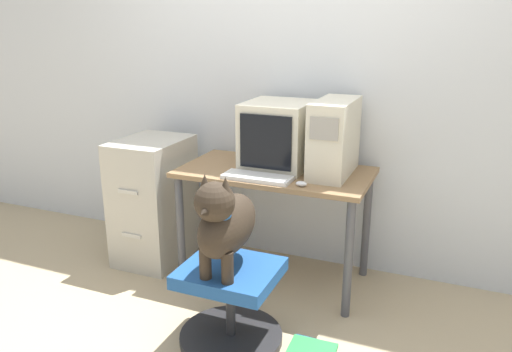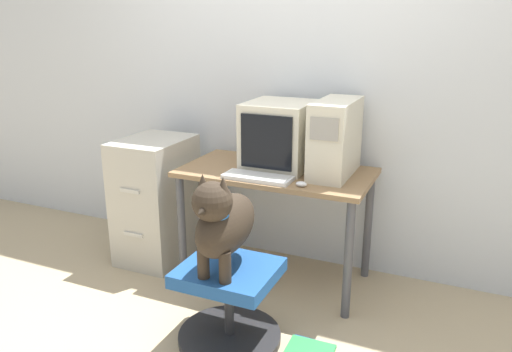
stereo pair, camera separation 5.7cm
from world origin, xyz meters
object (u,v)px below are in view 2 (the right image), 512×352
(dog, at_px, (223,221))
(crt_monitor, at_px, (279,135))
(pc_tower, at_px, (335,138))
(filing_cabinet, at_px, (156,200))
(keyboard, at_px, (258,177))
(office_chair, at_px, (229,302))

(dog, bearing_deg, crt_monitor, 92.76)
(pc_tower, relative_size, filing_cabinet, 0.57)
(dog, bearing_deg, filing_cabinet, 141.31)
(pc_tower, bearing_deg, dog, -110.87)
(pc_tower, distance_m, dog, 0.93)
(dog, relative_size, filing_cabinet, 0.61)
(filing_cabinet, bearing_deg, pc_tower, 5.01)
(pc_tower, bearing_deg, filing_cabinet, -174.99)
(keyboard, xyz_separation_m, dog, (0.06, -0.56, -0.06))
(crt_monitor, distance_m, dog, 0.89)
(crt_monitor, xyz_separation_m, dog, (0.04, -0.85, -0.25))
(pc_tower, height_order, office_chair, pc_tower)
(office_chair, height_order, filing_cabinet, filing_cabinet)
(office_chair, bearing_deg, keyboard, 96.61)
(keyboard, relative_size, dog, 0.78)
(pc_tower, xyz_separation_m, keyboard, (-0.38, -0.28, -0.21))
(pc_tower, bearing_deg, office_chair, -112.04)
(office_chair, bearing_deg, crt_monitor, 92.93)
(keyboard, distance_m, office_chair, 0.74)
(crt_monitor, bearing_deg, office_chair, -87.07)
(office_chair, bearing_deg, filing_cabinet, 143.22)
(pc_tower, relative_size, office_chair, 0.90)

